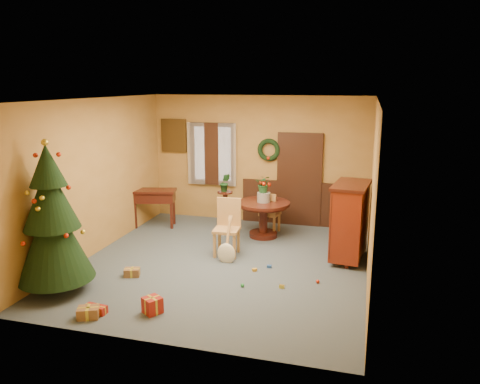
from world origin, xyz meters
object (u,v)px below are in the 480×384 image
(dining_table, at_px, (263,212))
(christmas_tree, at_px, (52,221))
(writing_desk, at_px, (154,199))
(sideboard, at_px, (350,219))
(chair_near, at_px, (228,225))

(dining_table, distance_m, christmas_tree, 4.29)
(writing_desk, bearing_deg, christmas_tree, -90.00)
(writing_desk, height_order, sideboard, sideboard)
(dining_table, relative_size, chair_near, 1.03)
(writing_desk, xyz_separation_m, sideboard, (4.30, -0.94, 0.13))
(chair_near, xyz_separation_m, sideboard, (2.22, 0.29, 0.20))
(writing_desk, bearing_deg, dining_table, -1.59)
(dining_table, distance_m, sideboard, 2.00)
(chair_near, bearing_deg, christmas_tree, -132.64)
(dining_table, height_order, christmas_tree, christmas_tree)
(christmas_tree, distance_m, sideboard, 5.01)
(chair_near, xyz_separation_m, writing_desk, (-2.08, 1.22, 0.07))
(chair_near, distance_m, writing_desk, 2.42)
(chair_near, height_order, writing_desk, chair_near)
(christmas_tree, relative_size, writing_desk, 2.29)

